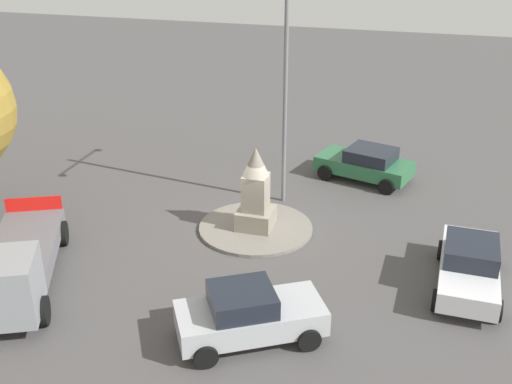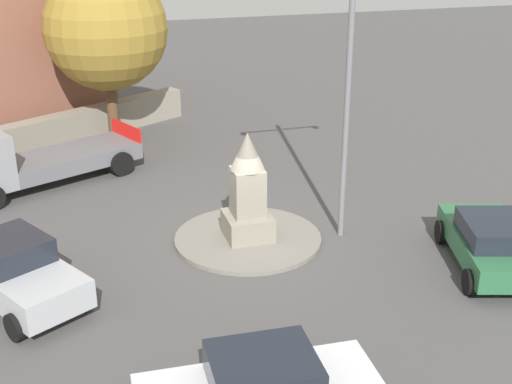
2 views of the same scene
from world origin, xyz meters
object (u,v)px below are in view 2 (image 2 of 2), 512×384
object	(u,v)px
car_silver_waiting	(15,271)
truck_grey_near_island	(21,161)
tree_near_wall	(106,29)
streetlamp	(350,50)
car_green_passing	(492,242)
monument	(248,192)

from	to	relation	value
car_silver_waiting	truck_grey_near_island	world-z (taller)	truck_grey_near_island
truck_grey_near_island	tree_near_wall	size ratio (longest dim) A/B	0.98
streetlamp	truck_grey_near_island	world-z (taller)	streetlamp
car_green_passing	tree_near_wall	distance (m)	16.03
truck_grey_near_island	tree_near_wall	xyz separation A→B (m)	(3.37, 4.38, 3.37)
car_green_passing	car_silver_waiting	bearing A→B (deg)	171.33
car_green_passing	streetlamp	bearing A→B (deg)	135.53
truck_grey_near_island	car_green_passing	bearing A→B (deg)	-37.74
monument	truck_grey_near_island	world-z (taller)	monument
streetlamp	tree_near_wall	distance (m)	11.72
truck_grey_near_island	tree_near_wall	distance (m)	6.48
monument	car_green_passing	world-z (taller)	monument
truck_grey_near_island	monument	bearing A→B (deg)	-43.38
monument	car_silver_waiting	bearing A→B (deg)	-166.12
truck_grey_near_island	car_silver_waiting	bearing A→B (deg)	-90.14
car_green_passing	truck_grey_near_island	world-z (taller)	truck_grey_near_island
streetlamp	car_green_passing	distance (m)	6.05
streetlamp	tree_near_wall	world-z (taller)	streetlamp
monument	car_green_passing	distance (m)	6.45
car_silver_waiting	tree_near_wall	xyz separation A→B (m)	(3.39, 11.55, 3.57)
monument	streetlamp	world-z (taller)	streetlamp
monument	tree_near_wall	world-z (taller)	tree_near_wall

